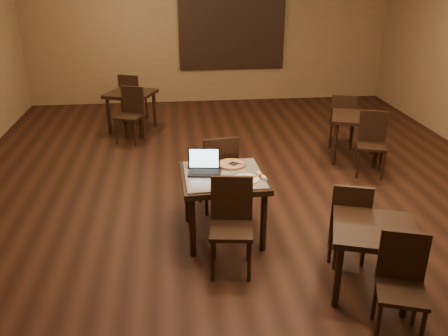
{
  "coord_description": "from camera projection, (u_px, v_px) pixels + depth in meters",
  "views": [
    {
      "loc": [
        -0.87,
        -5.7,
        2.85
      ],
      "look_at": [
        -0.35,
        -1.02,
        0.85
      ],
      "focal_mm": 38.0,
      "sensor_mm": 36.0,
      "label": 1
    }
  ],
  "objects": [
    {
      "name": "ground",
      "position": [
        241.0,
        195.0,
        6.42
      ],
      "size": [
        10.0,
        10.0,
        0.0
      ],
      "primitive_type": "plane",
      "color": "black",
      "rests_on": "ground"
    },
    {
      "name": "other_table_c_chair_far",
      "position": [
        350.0,
        217.0,
        4.82
      ],
      "size": [
        0.49,
        0.49,
        0.9
      ],
      "rotation": [
        0.0,
        0.0,
        2.81
      ],
      "color": "black",
      "rests_on": "ground"
    },
    {
      "name": "other_table_a",
      "position": [
        357.0,
        123.0,
        7.41
      ],
      "size": [
        0.98,
        0.98,
        0.72
      ],
      "rotation": [
        0.0,
        0.0,
        -0.34
      ],
      "color": "black",
      "rests_on": "ground"
    },
    {
      "name": "pizza_slice",
      "position": [
        246.0,
        178.0,
        5.03
      ],
      "size": [
        0.18,
        0.18,
        0.02
      ],
      "primitive_type": null,
      "rotation": [
        0.0,
        0.0,
        0.04
      ],
      "color": "beige",
      "rests_on": "plate"
    },
    {
      "name": "chair_main_near",
      "position": [
        231.0,
        219.0,
        4.71
      ],
      "size": [
        0.47,
        0.47,
        0.96
      ],
      "rotation": [
        0.0,
        0.0,
        -0.14
      ],
      "color": "black",
      "rests_on": "ground"
    },
    {
      "name": "other_table_c_chair_near",
      "position": [
        401.0,
        279.0,
        3.86
      ],
      "size": [
        0.49,
        0.49,
        0.9
      ],
      "rotation": [
        0.0,
        0.0,
        -0.33
      ],
      "color": "black",
      "rests_on": "ground"
    },
    {
      "name": "other_table_b",
      "position": [
        131.0,
        99.0,
        8.74
      ],
      "size": [
        1.03,
        1.03,
        0.74
      ],
      "rotation": [
        0.0,
        0.0,
        -0.38
      ],
      "color": "black",
      "rests_on": "ground"
    },
    {
      "name": "other_table_b_chair_far",
      "position": [
        132.0,
        95.0,
        9.28
      ],
      "size": [
        0.54,
        0.54,
        0.95
      ],
      "rotation": [
        0.0,
        0.0,
        2.76
      ],
      "color": "black",
      "rests_on": "ground"
    },
    {
      "name": "wall_back",
      "position": [
        209.0,
        34.0,
        10.4
      ],
      "size": [
        8.0,
        0.02,
        3.0
      ],
      "primitive_type": "cube",
      "color": "olive",
      "rests_on": "ground"
    },
    {
      "name": "other_table_a_chair_near",
      "position": [
        372.0,
        139.0,
        6.94
      ],
      "size": [
        0.52,
        0.52,
        0.93
      ],
      "rotation": [
        0.0,
        0.0,
        -0.34
      ],
      "color": "black",
      "rests_on": "ground"
    },
    {
      "name": "plate",
      "position": [
        246.0,
        179.0,
        5.04
      ],
      "size": [
        0.28,
        0.28,
        0.02
      ],
      "primitive_type": "cylinder",
      "color": "white",
      "rests_on": "tiled_table"
    },
    {
      "name": "pizza_whole",
      "position": [
        232.0,
        164.0,
        5.41
      ],
      "size": [
        0.31,
        0.31,
        0.02
      ],
      "color": "beige",
      "rests_on": "pizza_pan"
    },
    {
      "name": "mural",
      "position": [
        232.0,
        31.0,
        10.4
      ],
      "size": [
        2.34,
        0.05,
        1.64
      ],
      "color": "#276791",
      "rests_on": "wall_back"
    },
    {
      "name": "napkin_roll",
      "position": [
        262.0,
        176.0,
        5.09
      ],
      "size": [
        0.09,
        0.19,
        0.04
      ],
      "rotation": [
        0.0,
        0.0,
        0.3
      ],
      "color": "white",
      "rests_on": "tiled_table"
    },
    {
      "name": "tiled_table",
      "position": [
        223.0,
        183.0,
        5.22
      ],
      "size": [
        0.95,
        0.95,
        0.76
      ],
      "rotation": [
        0.0,
        0.0,
        0.03
      ],
      "color": "black",
      "rests_on": "ground"
    },
    {
      "name": "pizza_pan",
      "position": [
        232.0,
        165.0,
        5.41
      ],
      "size": [
        0.34,
        0.34,
        0.01
      ],
      "primitive_type": "cylinder",
      "color": "silver",
      "rests_on": "tiled_table"
    },
    {
      "name": "laptop",
      "position": [
        204.0,
        166.0,
        5.23
      ],
      "size": [
        0.39,
        0.32,
        0.24
      ],
      "rotation": [
        0.0,
        0.0,
        -0.13
      ],
      "color": "black",
      "rests_on": "tiled_table"
    },
    {
      "name": "other_table_a_chair_far",
      "position": [
        343.0,
        118.0,
        7.93
      ],
      "size": [
        0.52,
        0.52,
        0.93
      ],
      "rotation": [
        0.0,
        0.0,
        2.8
      ],
      "color": "black",
      "rests_on": "ground"
    },
    {
      "name": "other_table_c",
      "position": [
        374.0,
        238.0,
        4.31
      ],
      "size": [
        0.94,
        0.94,
        0.69
      ],
      "rotation": [
        0.0,
        0.0,
        -0.33
      ],
      "color": "black",
      "rests_on": "ground"
    },
    {
      "name": "chair_main_far",
      "position": [
        219.0,
        169.0,
        5.82
      ],
      "size": [
        0.49,
        0.49,
        1.0
      ],
      "rotation": [
        0.0,
        0.0,
        3.3
      ],
      "color": "black",
      "rests_on": "ground"
    },
    {
      "name": "spatula",
      "position": [
        233.0,
        164.0,
        5.39
      ],
      "size": [
        0.24,
        0.25,
        0.01
      ],
      "primitive_type": "cube",
      "rotation": [
        0.0,
        0.0,
        0.74
      ],
      "color": "silver",
      "rests_on": "pizza_whole"
    },
    {
      "name": "other_table_b_chair_near",
      "position": [
        131.0,
        111.0,
        8.26
      ],
      "size": [
        0.54,
        0.54,
        0.95
      ],
      "rotation": [
        0.0,
        0.0,
        -0.38
      ],
      "color": "black",
      "rests_on": "ground"
    }
  ]
}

